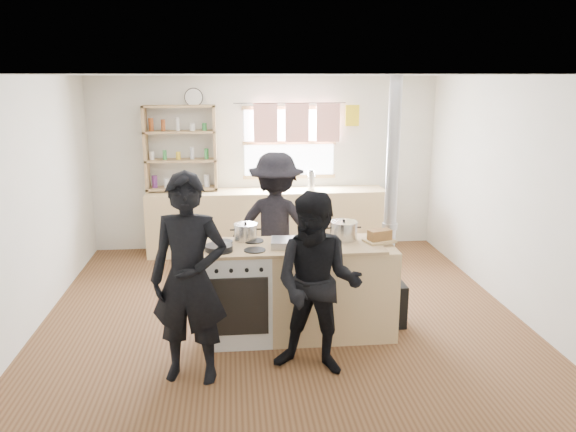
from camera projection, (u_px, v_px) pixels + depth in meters
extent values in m
cube|color=brown|center=(281.00, 313.00, 6.09)|extent=(5.00, 5.00, 0.01)
cube|color=#DABC83|center=(267.00, 221.00, 8.12)|extent=(3.40, 0.55, 0.90)
cube|color=tan|center=(183.00, 188.00, 8.00)|extent=(1.00, 0.28, 0.03)
cube|color=tan|center=(181.00, 160.00, 7.91)|extent=(1.00, 0.28, 0.03)
cube|color=tan|center=(180.00, 132.00, 7.81)|extent=(1.00, 0.28, 0.03)
cube|color=tan|center=(179.00, 106.00, 7.72)|extent=(1.00, 0.28, 0.03)
cube|color=tan|center=(146.00, 149.00, 7.82)|extent=(0.04, 0.28, 1.20)
cube|color=tan|center=(215.00, 148.00, 7.91)|extent=(0.04, 0.28, 1.20)
cylinder|color=silver|center=(311.00, 180.00, 8.04)|extent=(0.10, 0.10, 0.27)
cube|color=white|center=(239.00, 294.00, 5.40)|extent=(0.60, 0.60, 0.90)
cube|color=#D2B27E|center=(331.00, 290.00, 5.49)|extent=(1.20, 0.60, 0.90)
cube|color=tan|center=(286.00, 246.00, 5.33)|extent=(1.84, 0.64, 0.03)
cylinder|color=black|center=(219.00, 248.00, 5.16)|extent=(0.26, 0.26, 0.05)
cylinder|color=#325F20|center=(219.00, 246.00, 5.16)|extent=(0.23, 0.23, 0.02)
cube|color=silver|center=(290.00, 243.00, 5.28)|extent=(0.38, 0.31, 0.07)
cube|color=brown|center=(290.00, 241.00, 5.27)|extent=(0.33, 0.26, 0.02)
cylinder|color=#BABABD|center=(246.00, 233.00, 5.47)|extent=(0.22, 0.22, 0.15)
cylinder|color=#BABABD|center=(245.00, 224.00, 5.45)|extent=(0.23, 0.23, 0.01)
sphere|color=black|center=(245.00, 223.00, 5.45)|extent=(0.03, 0.03, 0.03)
cylinder|color=#B4B4B6|center=(344.00, 231.00, 5.49)|extent=(0.27, 0.27, 0.17)
cylinder|color=#B4B4B6|center=(344.00, 222.00, 5.46)|extent=(0.27, 0.27, 0.01)
sphere|color=black|center=(344.00, 221.00, 5.46)|extent=(0.03, 0.03, 0.03)
cube|color=tan|center=(379.00, 241.00, 5.43)|extent=(0.33, 0.27, 0.02)
cube|color=olive|center=(380.00, 235.00, 5.41)|extent=(0.24, 0.17, 0.10)
cube|color=black|center=(386.00, 303.00, 5.77)|extent=(0.35, 0.35, 0.44)
cylinder|color=#ADADB2|center=(392.00, 184.00, 5.46)|extent=(0.12, 0.12, 2.06)
imported|color=black|center=(189.00, 279.00, 4.57)|extent=(0.71, 0.54, 1.76)
imported|color=black|center=(317.00, 285.00, 4.70)|extent=(0.92, 0.82, 1.58)
imported|color=black|center=(276.00, 226.00, 6.36)|extent=(1.21, 0.90, 1.67)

